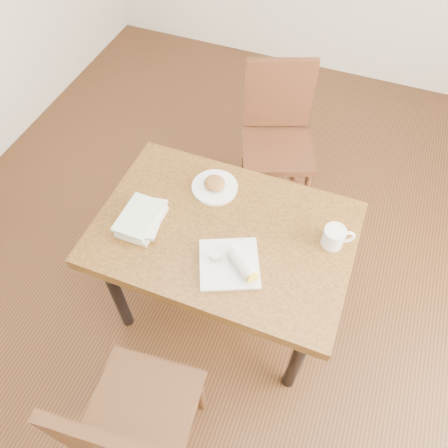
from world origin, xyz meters
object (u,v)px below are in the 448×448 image
(chair_far, at_px, (277,130))
(plate_burrito, at_px, (233,264))
(table, at_px, (224,242))
(book_stack, at_px, (142,219))
(coffee_mug, at_px, (335,237))
(plate_scone, at_px, (215,186))
(chair_near, at_px, (131,426))

(chair_far, relative_size, plate_burrito, 2.93)
(table, distance_m, book_stack, 0.39)
(coffee_mug, relative_size, plate_burrito, 0.42)
(plate_burrito, bearing_deg, plate_scone, 121.81)
(chair_far, xyz_separation_m, book_stack, (-0.34, -1.03, 0.23))
(table, height_order, book_stack, book_stack)
(plate_scone, bearing_deg, chair_near, -85.87)
(book_stack, bearing_deg, chair_near, -67.97)
(table, height_order, chair_near, chair_near)
(table, bearing_deg, chair_near, -93.61)
(chair_far, xyz_separation_m, plate_scone, (-0.11, -0.73, 0.22))
(chair_near, relative_size, chair_far, 1.00)
(plate_burrito, bearing_deg, table, 122.55)
(plate_burrito, bearing_deg, chair_near, -102.84)
(table, xyz_separation_m, plate_burrito, (0.10, -0.16, 0.11))
(book_stack, bearing_deg, plate_burrito, -8.63)
(coffee_mug, xyz_separation_m, book_stack, (-0.82, -0.20, -0.02))
(table, bearing_deg, coffee_mug, 13.01)
(chair_far, distance_m, plate_burrito, 1.13)
(chair_far, relative_size, plate_scone, 4.35)
(chair_near, distance_m, book_stack, 0.84)
(coffee_mug, distance_m, book_stack, 0.85)
(plate_scone, bearing_deg, table, -58.76)
(book_stack, bearing_deg, table, 14.22)
(plate_scone, height_order, plate_burrito, plate_burrito)
(chair_far, distance_m, book_stack, 1.11)
(chair_far, bearing_deg, coffee_mug, -59.92)
(plate_scone, bearing_deg, book_stack, -126.88)
(coffee_mug, bearing_deg, plate_burrito, -143.63)
(chair_far, relative_size, book_stack, 3.83)
(plate_scone, bearing_deg, coffee_mug, -10.05)
(table, xyz_separation_m, plate_scone, (-0.13, 0.21, 0.11))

